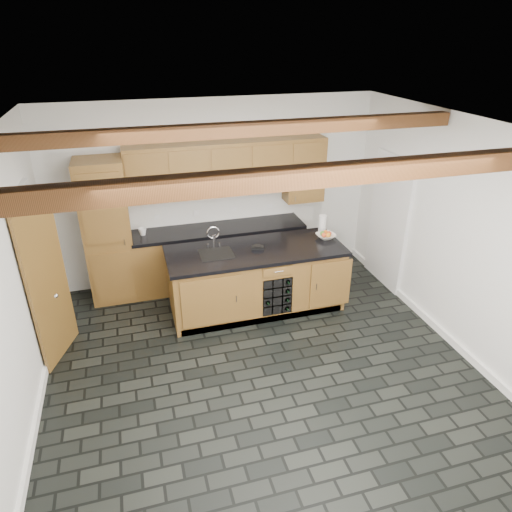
{
  "coord_description": "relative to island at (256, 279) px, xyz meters",
  "views": [
    {
      "loc": [
        -1.26,
        -4.15,
        3.64
      ],
      "look_at": [
        0.16,
        0.8,
        1.08
      ],
      "focal_mm": 32.0,
      "sensor_mm": 36.0,
      "label": 1
    }
  ],
  "objects": [
    {
      "name": "back_cabinetry",
      "position": [
        -0.68,
        0.95,
        0.51
      ],
      "size": [
        3.65,
        0.62,
        2.2
      ],
      "color": "brown",
      "rests_on": "ground"
    },
    {
      "name": "kitchen_scale",
      "position": [
        0.02,
        0.02,
        0.49
      ],
      "size": [
        0.19,
        0.14,
        0.05
      ],
      "rotation": [
        0.0,
        0.0,
        -0.27
      ],
      "color": "black",
      "rests_on": "island"
    },
    {
      "name": "room_shell",
      "position": [
        -0.39,
        -0.75,
        1.06
      ],
      "size": [
        5.01,
        5.0,
        5.0
      ],
      "color": "white",
      "rests_on": "ground"
    },
    {
      "name": "island",
      "position": [
        0.0,
        0.0,
        0.0
      ],
      "size": [
        2.48,
        0.96,
        0.93
      ],
      "color": "brown",
      "rests_on": "ground"
    },
    {
      "name": "ground",
      "position": [
        -0.31,
        -1.28,
        -0.46
      ],
      "size": [
        5.0,
        5.0,
        0.0
      ],
      "primitive_type": "plane",
      "color": "black",
      "rests_on": "ground"
    },
    {
      "name": "paper_towel",
      "position": [
        1.11,
        0.32,
        0.6
      ],
      "size": [
        0.11,
        0.11,
        0.26
      ],
      "primitive_type": "cylinder",
      "color": "white",
      "rests_on": "island"
    },
    {
      "name": "mug",
      "position": [
        -1.47,
        0.94,
        0.52
      ],
      "size": [
        0.13,
        0.13,
        0.11
      ],
      "primitive_type": "imported",
      "rotation": [
        0.0,
        0.0,
        0.15
      ],
      "color": "white",
      "rests_on": "back_cabinetry"
    },
    {
      "name": "fruit_cluster",
      "position": [
        1.07,
        0.09,
        0.53
      ],
      "size": [
        0.16,
        0.17,
        0.07
      ],
      "color": "red",
      "rests_on": "fruit_bowl"
    },
    {
      "name": "faucet",
      "position": [
        -0.56,
        0.05,
        0.5
      ],
      "size": [
        0.45,
        0.4,
        0.34
      ],
      "color": "black",
      "rests_on": "island"
    },
    {
      "name": "fruit_bowl",
      "position": [
        1.07,
        0.09,
        0.5
      ],
      "size": [
        0.31,
        0.31,
        0.07
      ],
      "primitive_type": "imported",
      "rotation": [
        0.0,
        0.0,
        0.15
      ],
      "color": "silver",
      "rests_on": "island"
    }
  ]
}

